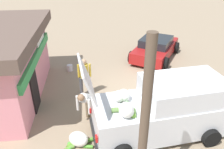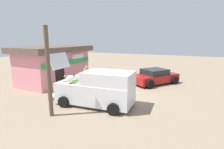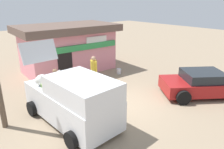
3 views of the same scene
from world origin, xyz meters
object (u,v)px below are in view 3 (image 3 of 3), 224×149
at_px(customer_bending, 63,79).
at_px(unloaded_banana_pile, 40,95).
at_px(delivery_van, 73,99).
at_px(vendor_standing, 94,69).
at_px(paint_bucket, 119,71).
at_px(storefront_bar, 68,47).
at_px(parked_sedan, 202,84).

bearing_deg(customer_bending, unloaded_banana_pile, 159.84).
height_order(delivery_van, vendor_standing, delivery_van).
height_order(customer_bending, paint_bucket, customer_bending).
bearing_deg(storefront_bar, paint_bucket, -53.40).
height_order(unloaded_banana_pile, paint_bucket, unloaded_banana_pile).
height_order(vendor_standing, unloaded_banana_pile, vendor_standing).
bearing_deg(vendor_standing, customer_bending, -179.71).
relative_size(delivery_van, paint_bucket, 14.08).
bearing_deg(vendor_standing, storefront_bar, 83.07).
bearing_deg(parked_sedan, paint_bucket, 101.39).
bearing_deg(vendor_standing, unloaded_banana_pile, 172.47).
xyz_separation_m(storefront_bar, parked_sedan, (3.08, -7.85, -1.00)).
bearing_deg(unloaded_banana_pile, vendor_standing, -7.53).
relative_size(vendor_standing, paint_bucket, 5.14).
bearing_deg(paint_bucket, delivery_van, -148.71).
distance_m(vendor_standing, customer_bending, 1.85).
relative_size(storefront_bar, vendor_standing, 3.76).
height_order(delivery_van, paint_bucket, delivery_van).
relative_size(vendor_standing, unloaded_banana_pile, 1.71).
relative_size(parked_sedan, customer_bending, 3.02).
bearing_deg(parked_sedan, vendor_standing, 128.65).
distance_m(vendor_standing, unloaded_banana_pile, 3.06).
relative_size(storefront_bar, customer_bending, 4.60).
relative_size(storefront_bar, delivery_van, 1.37).
xyz_separation_m(parked_sedan, customer_bending, (-5.35, 4.37, 0.29)).
bearing_deg(delivery_van, parked_sedan, -16.98).
distance_m(parked_sedan, unloaded_banana_pile, 8.01).
distance_m(storefront_bar, paint_bucket, 3.73).
bearing_deg(paint_bucket, parked_sedan, -78.61).
bearing_deg(delivery_van, paint_bucket, 31.29).
xyz_separation_m(parked_sedan, paint_bucket, (-1.02, 5.08, -0.42)).
distance_m(storefront_bar, unloaded_banana_pile, 4.77).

